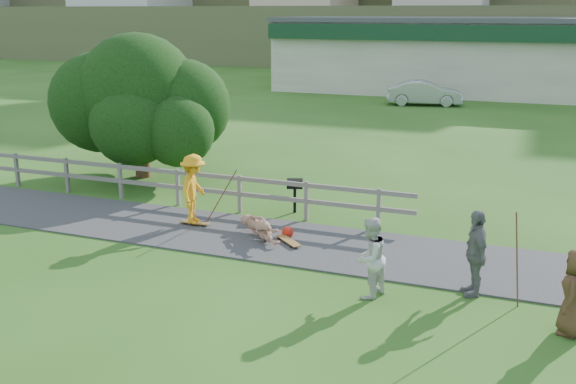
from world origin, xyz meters
name	(u,v)px	position (x,y,z in m)	size (l,w,h in m)	color
ground	(259,263)	(0.00, 0.00, 0.00)	(260.00, 260.00, 0.00)	#254E16
path	(282,241)	(0.00, 1.50, 0.02)	(34.00, 3.00, 0.04)	#333235
fence	(159,180)	(-4.62, 3.30, 0.72)	(15.05, 0.10, 1.10)	#69655C
strip_mall	(514,56)	(4.00, 34.94, 2.58)	(32.50, 10.75, 5.10)	#B8B4A2
skater_rider	(194,193)	(-2.62, 1.79, 0.93)	(1.20, 0.69, 1.85)	orange
skater_fallen	(260,228)	(-0.58, 1.46, 0.31)	(1.68, 0.40, 0.61)	#A6735C
spectator_a	(370,258)	(2.78, -0.84, 0.83)	(0.81, 0.63, 1.66)	silver
spectator_b	(475,253)	(4.72, 0.01, 0.89)	(1.05, 0.44, 1.78)	slate
spectator_c	(575,293)	(6.51, -1.08, 0.79)	(0.77, 0.50, 1.59)	#4D321F
car_silver	(424,93)	(-0.68, 26.89, 0.74)	(1.57, 4.50, 1.48)	#B0B2B8
tree	(140,116)	(-6.88, 5.84, 2.12)	(6.47, 6.47, 4.24)	black
bbq	(295,196)	(-0.55, 3.86, 0.48)	(0.45, 0.34, 0.97)	black
longboard_rider	(195,224)	(-2.62, 1.79, 0.04)	(0.80, 0.20, 0.09)	olive
longboard_fallen	(289,242)	(0.22, 1.36, 0.05)	(0.94, 0.23, 0.10)	olive
helmet	(288,232)	(0.02, 1.81, 0.15)	(0.30, 0.30, 0.30)	red
pole_rider	(221,192)	(-2.02, 2.19, 0.90)	(0.03, 0.03, 1.80)	brown
pole_spec_left	(517,260)	(5.51, -0.26, 0.96)	(0.03, 0.03, 1.91)	brown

